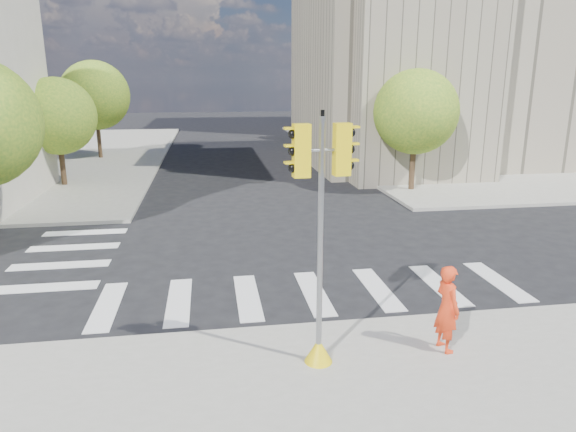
# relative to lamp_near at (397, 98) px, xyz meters

# --- Properties ---
(ground) EXTENTS (160.00, 160.00, 0.00)m
(ground) POSITION_rel_lamp_near_xyz_m (-8.00, -14.00, -4.58)
(ground) COLOR black
(ground) RESTS_ON ground
(sidewalk_far_right) EXTENTS (28.00, 40.00, 0.15)m
(sidewalk_far_right) POSITION_rel_lamp_near_xyz_m (12.00, 12.00, -4.50)
(sidewalk_far_right) COLOR gray
(sidewalk_far_right) RESTS_ON ground
(civic_building) EXTENTS (26.00, 16.00, 19.39)m
(civic_building) POSITION_rel_lamp_near_xyz_m (7.59, 5.12, 2.68)
(civic_building) COLOR gray
(civic_building) RESTS_ON ground
(tree_lw_mid) EXTENTS (4.00, 4.00, 5.77)m
(tree_lw_mid) POSITION_rel_lamp_near_xyz_m (-18.50, 0.00, -0.82)
(tree_lw_mid) COLOR #382616
(tree_lw_mid) RESTS_ON ground
(tree_lw_far) EXTENTS (4.80, 4.80, 6.95)m
(tree_lw_far) POSITION_rel_lamp_near_xyz_m (-18.50, 10.00, -0.04)
(tree_lw_far) COLOR #382616
(tree_lw_far) RESTS_ON ground
(tree_re_near) EXTENTS (4.20, 4.20, 6.16)m
(tree_re_near) POSITION_rel_lamp_near_xyz_m (-0.50, -4.00, -0.53)
(tree_re_near) COLOR #382616
(tree_re_near) RESTS_ON ground
(tree_re_mid) EXTENTS (4.60, 4.60, 6.66)m
(tree_re_mid) POSITION_rel_lamp_near_xyz_m (-0.50, 8.00, -0.23)
(tree_re_mid) COLOR #382616
(tree_re_mid) RESTS_ON ground
(tree_re_far) EXTENTS (4.00, 4.00, 5.88)m
(tree_re_far) POSITION_rel_lamp_near_xyz_m (-0.50, 20.00, -0.71)
(tree_re_far) COLOR #382616
(tree_re_far) RESTS_ON ground
(lamp_near) EXTENTS (0.35, 0.18, 8.11)m
(lamp_near) POSITION_rel_lamp_near_xyz_m (0.00, 0.00, 0.00)
(lamp_near) COLOR black
(lamp_near) RESTS_ON sidewalk_far_right
(lamp_far) EXTENTS (0.35, 0.18, 8.11)m
(lamp_far) POSITION_rel_lamp_near_xyz_m (0.00, 14.00, 0.00)
(lamp_far) COLOR black
(lamp_far) RESTS_ON sidewalk_far_right
(traffic_signal) EXTENTS (1.08, 0.56, 4.95)m
(traffic_signal) POSITION_rel_lamp_near_xyz_m (-8.77, -19.69, -2.32)
(traffic_signal) COLOR yellow
(traffic_signal) RESTS_ON sidewalk_near
(photographer) EXTENTS (0.55, 0.74, 1.85)m
(photographer) POSITION_rel_lamp_near_xyz_m (-6.07, -19.61, -3.51)
(photographer) COLOR red
(photographer) RESTS_ON sidewalk_near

